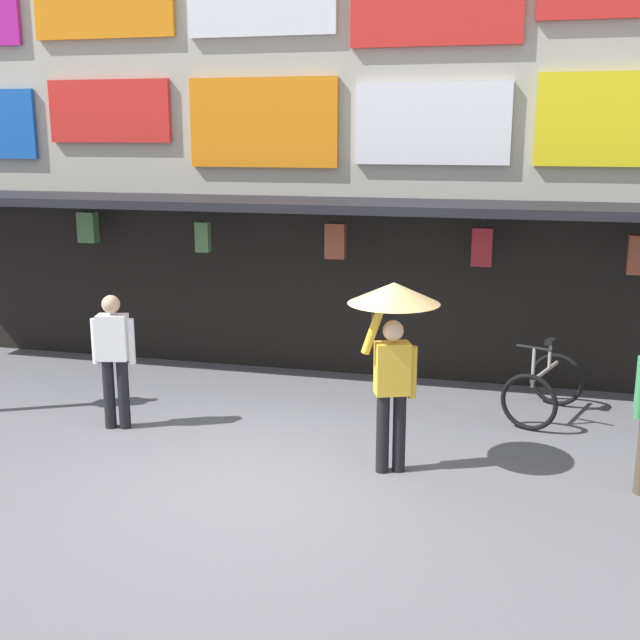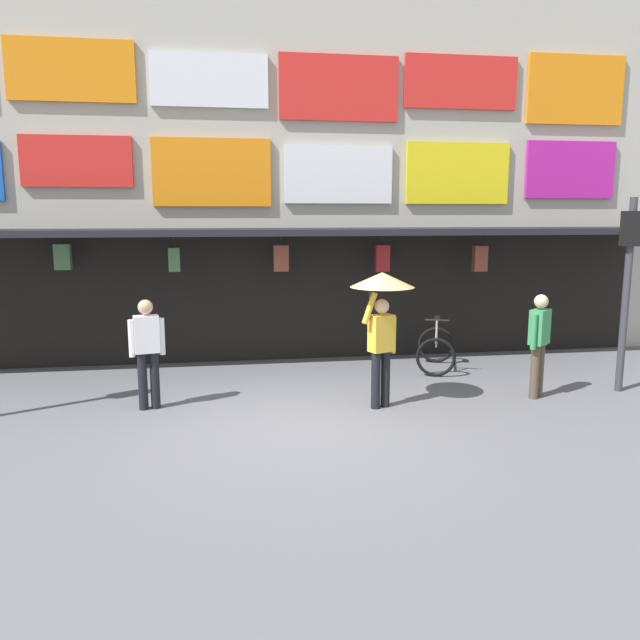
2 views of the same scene
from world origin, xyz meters
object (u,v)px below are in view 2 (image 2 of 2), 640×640
at_px(pedestrian_in_green, 539,340).
at_px(traffic_light_far, 628,263).
at_px(pedestrian_with_umbrella, 382,302).
at_px(pedestrian_in_yellow, 147,348).
at_px(bicycle_parked, 436,349).

bearing_deg(pedestrian_in_green, traffic_light_far, 5.37).
height_order(traffic_light_far, pedestrian_with_umbrella, traffic_light_far).
bearing_deg(pedestrian_in_green, pedestrian_in_yellow, 176.83).
xyz_separation_m(traffic_light_far, bicycle_parked, (-2.56, 1.86, -1.75)).
xyz_separation_m(traffic_light_far, pedestrian_in_yellow, (-7.68, 0.19, -1.19)).
height_order(bicycle_parked, pedestrian_in_green, pedestrian_in_green).
distance_m(bicycle_parked, pedestrian_in_yellow, 5.41).
distance_m(traffic_light_far, bicycle_parked, 3.61).
relative_size(traffic_light_far, pedestrian_in_yellow, 1.90).
distance_m(bicycle_parked, pedestrian_with_umbrella, 2.96).
distance_m(pedestrian_in_yellow, pedestrian_in_green, 6.12).
bearing_deg(pedestrian_in_green, bicycle_parked, 116.46).
relative_size(traffic_light_far, pedestrian_in_green, 1.90).
bearing_deg(pedestrian_with_umbrella, bicycle_parked, 52.65).
height_order(pedestrian_in_yellow, pedestrian_in_green, same).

